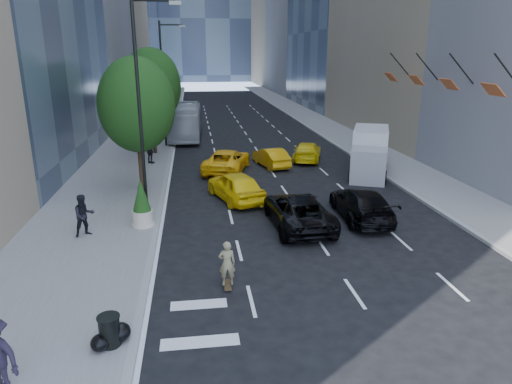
{
  "coord_description": "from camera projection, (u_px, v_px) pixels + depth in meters",
  "views": [
    {
      "loc": [
        -4.14,
        -17.05,
        7.76
      ],
      "look_at": [
        -1.41,
        2.8,
        1.6
      ],
      "focal_mm": 32.0,
      "sensor_mm": 36.0,
      "label": 1
    }
  ],
  "objects": [
    {
      "name": "black_sedan_lincoln",
      "position": [
        298.0,
        211.0,
        21.06
      ],
      "size": [
        2.66,
        5.48,
        1.5
      ],
      "primitive_type": "imported",
      "rotation": [
        0.0,
        0.0,
        3.17
      ],
      "color": "black",
      "rests_on": "ground"
    },
    {
      "name": "city_bus",
      "position": [
        186.0,
        121.0,
        43.11
      ],
      "size": [
        2.92,
        10.99,
        3.04
      ],
      "primitive_type": "imported",
      "rotation": [
        0.0,
        0.0,
        -0.03
      ],
      "color": "#B9BCC0",
      "rests_on": "ground"
    },
    {
      "name": "taxi_a",
      "position": [
        236.0,
        186.0,
        24.77
      ],
      "size": [
        3.22,
        5.01,
        1.59
      ],
      "primitive_type": "imported",
      "rotation": [
        0.0,
        0.0,
        3.46
      ],
      "color": "yellow",
      "rests_on": "ground"
    },
    {
      "name": "garbage_bags",
      "position": [
        112.0,
        336.0,
        12.35
      ],
      "size": [
        1.01,
        0.98,
        0.5
      ],
      "color": "black",
      "rests_on": "sidewalk_left"
    },
    {
      "name": "lamp_far",
      "position": [
        165.0,
        77.0,
        37.27
      ],
      "size": [
        2.13,
        0.22,
        10.0
      ],
      "color": "black",
      "rests_on": "sidewalk_left"
    },
    {
      "name": "tree_near",
      "position": [
        137.0,
        105.0,
        25.09
      ],
      "size": [
        4.2,
        4.2,
        7.46
      ],
      "color": "black",
      "rests_on": "sidewalk_left"
    },
    {
      "name": "tree_mid",
      "position": [
        151.0,
        86.0,
        34.46
      ],
      "size": [
        4.5,
        4.5,
        7.99
      ],
      "color": "black",
      "rests_on": "sidewalk_left"
    },
    {
      "name": "planter_shrub",
      "position": [
        142.0,
        204.0,
        20.59
      ],
      "size": [
        0.91,
        0.91,
        2.19
      ],
      "color": "beige",
      "rests_on": "sidewalk_left"
    },
    {
      "name": "trash_can",
      "position": [
        110.0,
        331.0,
        12.25
      ],
      "size": [
        0.56,
        0.56,
        0.84
      ],
      "primitive_type": "cylinder",
      "color": "black",
      "rests_on": "sidewalk_left"
    },
    {
      "name": "taxi_c",
      "position": [
        227.0,
        160.0,
        30.79
      ],
      "size": [
        3.91,
        5.9,
        1.51
      ],
      "primitive_type": "imported",
      "rotation": [
        0.0,
        0.0,
        2.86
      ],
      "color": "#FFBA0D",
      "rests_on": "ground"
    },
    {
      "name": "ground",
      "position": [
        299.0,
        247.0,
        18.97
      ],
      "size": [
        160.0,
        160.0,
        0.0
      ],
      "primitive_type": "plane",
      "color": "black",
      "rests_on": "ground"
    },
    {
      "name": "taxi_d",
      "position": [
        307.0,
        151.0,
        33.99
      ],
      "size": [
        3.19,
        4.97,
        1.34
      ],
      "primitive_type": "imported",
      "rotation": [
        0.0,
        0.0,
        2.83
      ],
      "color": "yellow",
      "rests_on": "ground"
    },
    {
      "name": "pedestrian_b",
      "position": [
        150.0,
        151.0,
        32.32
      ],
      "size": [
        1.1,
        0.98,
        1.79
      ],
      "primitive_type": "imported",
      "rotation": [
        0.0,
        0.0,
        2.51
      ],
      "color": "black",
      "rests_on": "sidewalk_left"
    },
    {
      "name": "facade_flags",
      "position": [
        434.0,
        79.0,
        28.01
      ],
      "size": [
        1.85,
        13.3,
        2.05
      ],
      "color": "black",
      "rests_on": "ground"
    },
    {
      "name": "sidewalk_right",
      "position": [
        327.0,
        127.0,
        48.66
      ],
      "size": [
        4.0,
        120.0,
        0.15
      ],
      "primitive_type": "cube",
      "color": "slate",
      "rests_on": "ground"
    },
    {
      "name": "taxi_b",
      "position": [
        271.0,
        157.0,
        32.18
      ],
      "size": [
        2.31,
        4.25,
        1.33
      ],
      "primitive_type": "imported",
      "rotation": [
        0.0,
        0.0,
        3.38
      ],
      "color": "#CF920A",
      "rests_on": "ground"
    },
    {
      "name": "box_truck",
      "position": [
        370.0,
        152.0,
        30.02
      ],
      "size": [
        4.37,
        6.46,
        2.92
      ],
      "rotation": [
        0.0,
        0.0,
        -0.4
      ],
      "color": "#BCBCBC",
      "rests_on": "ground"
    },
    {
      "name": "tree_far",
      "position": [
        162.0,
        84.0,
        46.97
      ],
      "size": [
        3.9,
        3.9,
        6.92
      ],
      "color": "black",
      "rests_on": "sidewalk_left"
    },
    {
      "name": "pedestrian_a",
      "position": [
        84.0,
        215.0,
        19.5
      ],
      "size": [
        1.12,
        1.05,
        1.84
      ],
      "primitive_type": "imported",
      "rotation": [
        0.0,
        0.0,
        0.51
      ],
      "color": "black",
      "rests_on": "sidewalk_left"
    },
    {
      "name": "black_sedan_mercedes",
      "position": [
        361.0,
        203.0,
        22.02
      ],
      "size": [
        2.34,
        5.3,
        1.51
      ],
      "primitive_type": "imported",
      "rotation": [
        0.0,
        0.0,
        3.1
      ],
      "color": "black",
      "rests_on": "ground"
    },
    {
      "name": "sidewalk_left",
      "position": [
        145.0,
        131.0,
        46.18
      ],
      "size": [
        6.0,
        120.0,
        0.15
      ],
      "primitive_type": "cube",
      "color": "slate",
      "rests_on": "ground"
    },
    {
      "name": "lamp_near",
      "position": [
        143.0,
        98.0,
        20.22
      ],
      "size": [
        2.13,
        0.22,
        10.0
      ],
      "color": "black",
      "rests_on": "sidewalk_left"
    },
    {
      "name": "traffic_signal",
      "position": [
        173.0,
        83.0,
        54.76
      ],
      "size": [
        2.48,
        0.53,
        5.2
      ],
      "color": "black",
      "rests_on": "sidewalk_left"
    },
    {
      "name": "skateboarder",
      "position": [
        227.0,
        266.0,
        15.47
      ],
      "size": [
        0.59,
        0.39,
        1.6
      ],
      "primitive_type": "imported",
      "rotation": [
        0.0,
        0.0,
        3.13
      ],
      "color": "#837A52",
      "rests_on": "ground"
    }
  ]
}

